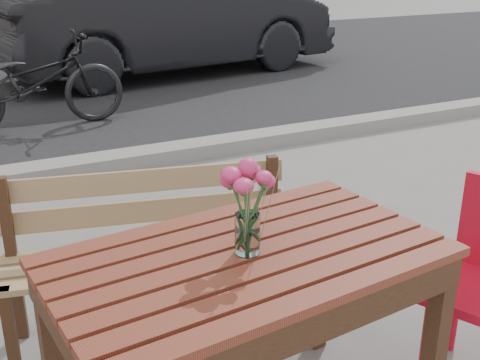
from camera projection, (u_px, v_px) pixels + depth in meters
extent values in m
cube|color=black|center=(12.00, 80.00, 7.94)|extent=(30.00, 8.00, 0.00)
cube|color=gray|center=(79.00, 167.00, 4.59)|extent=(30.00, 0.25, 0.12)
cube|color=maroon|center=(248.00, 256.00, 1.85)|extent=(1.27, 0.82, 0.03)
cube|color=black|center=(435.00, 349.00, 2.02)|extent=(0.07, 0.07, 0.71)
cube|color=black|center=(320.00, 273.00, 2.50)|extent=(0.07, 0.07, 0.71)
cube|color=#9D7E51|center=(151.00, 259.00, 2.53)|extent=(1.29, 0.61, 0.03)
cube|color=#9D7E51|center=(144.00, 196.00, 2.62)|extent=(1.22, 0.31, 0.34)
cube|color=black|center=(10.00, 335.00, 2.34)|extent=(0.05, 0.05, 0.41)
cube|color=black|center=(289.00, 299.00, 2.59)|extent=(0.05, 0.05, 0.41)
cube|color=black|center=(12.00, 262.00, 2.54)|extent=(0.05, 0.05, 0.76)
cube|color=black|center=(271.00, 234.00, 2.79)|extent=(0.05, 0.05, 0.76)
cylinder|color=#B70D23|center=(425.00, 347.00, 2.29)|extent=(0.03, 0.03, 0.39)
cylinder|color=#B70D23|center=(456.00, 310.00, 2.53)|extent=(0.03, 0.03, 0.39)
cylinder|color=white|center=(247.00, 234.00, 1.82)|extent=(0.08, 0.08, 0.13)
cylinder|color=#316430|center=(248.00, 214.00, 1.79)|extent=(0.05, 0.05, 0.26)
imported|color=black|center=(169.00, 17.00, 8.08)|extent=(4.81, 2.26, 1.52)
imported|color=black|center=(33.00, 82.00, 5.64)|extent=(1.71, 0.63, 0.89)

